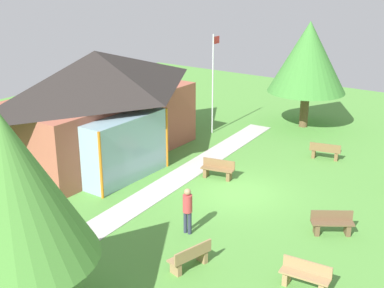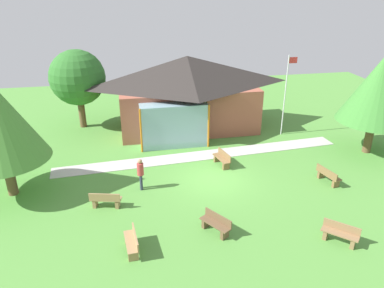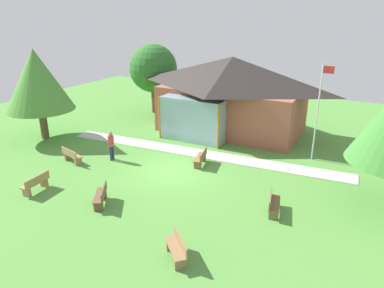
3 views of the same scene
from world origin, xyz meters
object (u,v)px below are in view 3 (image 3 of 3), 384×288
Objects in this scene: flagpole at (318,108)px; bench_front_left at (36,184)px; tree_behind_pavilion_left at (153,69)px; bench_mid_right at (273,204)px; bench_rear_near_path at (201,158)px; bench_front_center at (101,196)px; bench_mid_left at (72,156)px; bench_front_right at (177,249)px; pavilion at (230,94)px; tree_west_hedge at (37,80)px; visitor_strolling_lawn at (111,143)px.

flagpole reaches higher than bench_front_left.
tree_behind_pavilion_left reaches higher than bench_front_left.
bench_mid_right is 17.90m from tree_behind_pavilion_left.
bench_mid_right is at bearing -134.23° from bench_rear_near_path.
bench_front_center is (3.62, 0.55, 0.00)m from bench_front_left.
bench_front_left is at bearing 65.04° from bench_front_center.
bench_front_center and bench_mid_right have the same top height.
bench_mid_right is (-0.32, -6.87, -2.69)m from flagpole.
tree_behind_pavilion_left is at bearing 113.12° from bench_mid_left.
bench_front_right is 0.89× the size of bench_mid_right.
bench_front_center and bench_rear_near_path have the same top height.
tree_west_hedge is (-10.39, -7.37, 1.23)m from pavilion.
visitor_strolling_lawn reaches higher than bench_mid_left.
bench_front_right is 8.26m from bench_rear_near_path.
bench_front_left is 11.21m from bench_mid_right.
bench_front_center is 6.37m from bench_rear_near_path.
bench_rear_near_path is at bearing 39.41° from bench_mid_left.
bench_front_left is at bearing -43.54° from tree_west_hedge.
bench_front_center is 5.19m from bench_front_right.
tree_behind_pavilion_left is at bearing 33.56° from bench_rear_near_path.
bench_front_center is at bearing 25.25° from bench_front_right.
bench_front_left is 1.03× the size of bench_front_center.
pavilion reaches higher than bench_front_center.
bench_rear_near_path is 1.00× the size of bench_mid_left.
bench_front_right is at bearing -102.51° from bench_front_left.
pavilion is 1.78× the size of tree_west_hedge.
bench_rear_near_path is at bearing 5.34° from tree_west_hedge.
bench_mid_right is at bearing -92.65° from flagpole.
bench_mid_right is 1.00× the size of bench_mid_left.
bench_mid_left is 11.90m from tree_behind_pavilion_left.
bench_front_center is at bearing 149.10° from bench_rear_near_path.
flagpole is 17.51m from tree_west_hedge.
tree_behind_pavilion_left is at bearing 6.27° from bench_front_left.
bench_mid_right is 1.00× the size of bench_rear_near_path.
bench_rear_near_path is at bearing -71.42° from visitor_strolling_lawn.
bench_front_left is at bearing 170.12° from visitor_strolling_lawn.
bench_front_left is at bearing -85.08° from bench_mid_right.
visitor_strolling_lawn is 7.19m from tree_west_hedge.
visitor_strolling_lawn is at bearing -151.19° from flagpole.
bench_front_right and bench_mid_left have the same top height.
bench_mid_right is at bearing -39.09° from tree_behind_pavilion_left.
bench_front_right is 10.65m from bench_mid_left.
pavilion is 6.80m from bench_rear_near_path.
bench_front_center is 7.63m from bench_mid_right.
tree_behind_pavilion_left is 9.54m from tree_west_hedge.
bench_front_left is 0.27× the size of tree_behind_pavilion_left.
tree_west_hedge reaches higher than tree_behind_pavilion_left.
tree_west_hedge reaches higher than bench_mid_left.
flagpole is 3.59× the size of bench_rear_near_path.
bench_mid_left is (-4.75, 2.84, 0.00)m from bench_front_center.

